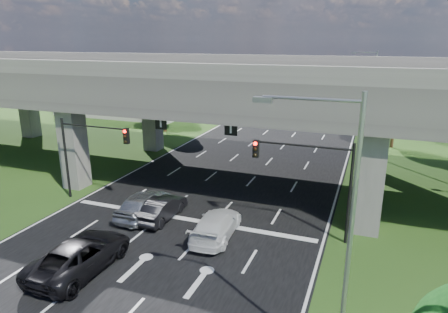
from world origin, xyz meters
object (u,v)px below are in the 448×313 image
Objects in this scene: streetlight_beyond at (371,82)px; car_trailing at (81,255)px; signal_left at (88,146)px; signal_right at (312,171)px; streetlight_far at (368,98)px; car_silver at (144,204)px; car_white at (216,225)px; streetlight_near at (338,222)px; car_dark at (162,208)px.

streetlight_beyond reaches higher than car_trailing.
signal_left is at bearing -116.43° from streetlight_beyond.
signal_right is at bearing -142.30° from car_trailing.
car_silver is (-13.00, -21.00, -4.96)m from streetlight_far.
streetlight_far is 1.00× the size of streetlight_beyond.
streetlight_beyond is at bearing -105.35° from car_white.
signal_right is 10.33m from streetlight_near.
signal_left is 10.01m from car_trailing.
streetlight_far is (17.92, 20.06, 1.66)m from signal_left.
signal_right is 1.33× the size of car_dark.
car_trailing is at bearing -55.27° from signal_left.
car_trailing is (-5.12, -5.77, 0.08)m from car_white.
streetlight_far is at bearing 90.00° from streetlight_near.
car_silver is at bearing -109.36° from streetlight_beyond.
car_white is at bearing -108.60° from streetlight_far.
car_trailing reaches higher than car_white.
streetlight_beyond reaches higher than car_dark.
streetlight_far is at bearing 48.22° from signal_left.
streetlight_near is 1.66× the size of car_trailing.
car_silver is at bearing 145.30° from streetlight_near.
streetlight_far is 24.56m from car_dark.
car_dark is 0.86× the size of car_white.
car_trailing reaches higher than car_dark.
signal_left is 1.00× the size of car_trailing.
car_dark is (1.32, 0.00, -0.12)m from car_silver.
signal_left is 1.15× the size of car_white.
signal_left is 0.60× the size of streetlight_beyond.
streetlight_beyond is at bearing 90.00° from streetlight_far.
signal_right is at bearing 0.00° from signal_left.
signal_left is at bearing -11.41° from car_silver.
streetlight_far is 1.98× the size of car_silver.
car_trailing is at bearing -142.93° from signal_right.
car_dark is at bearing -8.59° from signal_left.
car_trailing is at bearing 83.15° from car_dark.
signal_right is at bearing -175.54° from car_silver.
signal_right is 1.00× the size of car_trailing.
streetlight_near is 11.99m from car_white.
car_white is (4.26, -1.05, 0.02)m from car_dark.
signal_left is 0.60× the size of streetlight_near.
streetlight_beyond is 1.66× the size of car_trailing.
car_trailing is (-12.54, -43.82, -4.98)m from streetlight_beyond.
streetlight_beyond reaches higher than car_silver.
streetlight_near is at bearing 170.75° from car_trailing.
car_silver is 0.84× the size of car_trailing.
car_silver is 6.83m from car_trailing.
car_white is (-7.42, -22.05, -5.06)m from streetlight_far.
signal_right is 0.60× the size of streetlight_near.
signal_left is 20.56m from streetlight_near.
car_silver is 0.97× the size of car_white.
signal_left is 40.30m from streetlight_beyond.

